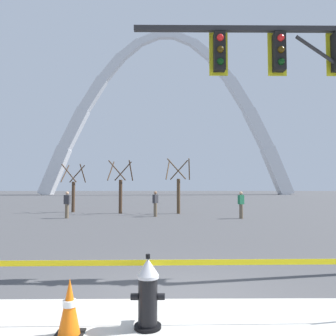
{
  "coord_description": "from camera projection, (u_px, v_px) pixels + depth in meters",
  "views": [
    {
      "loc": [
        -0.23,
        -5.54,
        1.91
      ],
      "look_at": [
        -0.14,
        5.0,
        2.5
      ],
      "focal_mm": 34.71,
      "sensor_mm": 36.0,
      "label": 1
    }
  ],
  "objects": [
    {
      "name": "pedestrian_walking_left",
      "position": [
        155.0,
        204.0,
        20.33
      ],
      "size": [
        0.36,
        0.39,
        1.59
      ],
      "color": "brown",
      "rests_on": "ground"
    },
    {
      "name": "fire_hydrant",
      "position": [
        148.0,
        293.0,
        4.39
      ],
      "size": [
        0.46,
        0.48,
        0.99
      ],
      "color": "black",
      "rests_on": "ground"
    },
    {
      "name": "tree_left_mid",
      "position": [
        121.0,
        190.0,
        22.7
      ],
      "size": [
        1.71,
        1.72,
        3.69
      ],
      "color": "#473323",
      "rests_on": "ground"
    },
    {
      "name": "pedestrian_walking_right",
      "position": [
        67.0,
        204.0,
        19.3
      ],
      "size": [
        0.37,
        0.26,
        1.59
      ],
      "color": "brown",
      "rests_on": "ground"
    },
    {
      "name": "ground_plane",
      "position": [
        179.0,
        301.0,
        5.42
      ],
      "size": [
        240.0,
        240.0,
        0.0
      ],
      "primitive_type": "plane",
      "color": "#474749"
    },
    {
      "name": "pedestrian_standing_center",
      "position": [
        241.0,
        205.0,
        19.12
      ],
      "size": [
        0.39,
        0.34,
        1.59
      ],
      "color": "brown",
      "rests_on": "ground"
    },
    {
      "name": "traffic_cone_mid_sidewalk",
      "position": [
        69.0,
        308.0,
        4.15
      ],
      "size": [
        0.36,
        0.36,
        0.73
      ],
      "color": "black",
      "rests_on": "ground"
    },
    {
      "name": "caution_tape_barrier",
      "position": [
        173.0,
        277.0,
        4.6
      ],
      "size": [
        5.51,
        0.13,
        0.91
      ],
      "color": "#232326",
      "rests_on": "ground"
    },
    {
      "name": "tree_far_left",
      "position": [
        73.0,
        191.0,
        23.87
      ],
      "size": [
        1.63,
        1.64,
        3.52
      ],
      "color": "#473323",
      "rests_on": "ground"
    },
    {
      "name": "traffic_signal_gantry",
      "position": [
        325.0,
        85.0,
        7.56
      ],
      "size": [
        6.42,
        0.44,
        6.0
      ],
      "color": "#232326",
      "rests_on": "ground"
    },
    {
      "name": "tree_center_left",
      "position": [
        178.0,
        189.0,
        22.58
      ],
      "size": [
        1.76,
        1.77,
        3.8
      ],
      "color": "brown",
      "rests_on": "ground"
    },
    {
      "name": "monument_arch",
      "position": [
        166.0,
        120.0,
        72.9
      ],
      "size": [
        56.23,
        2.75,
        37.5
      ],
      "color": "silver",
      "rests_on": "ground"
    }
  ]
}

